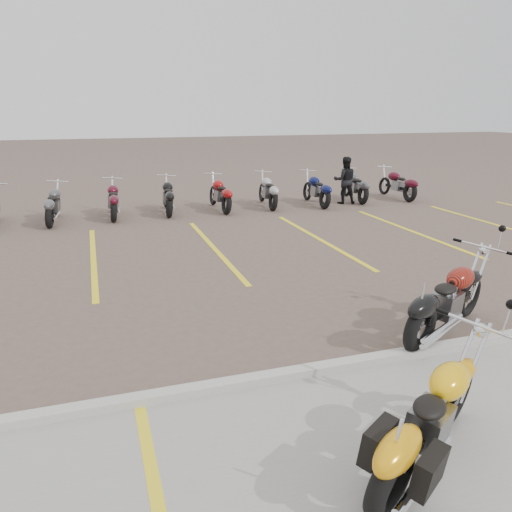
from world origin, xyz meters
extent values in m
plane|color=brown|center=(0.00, 0.00, 0.00)|extent=(100.00, 100.00, 0.00)
cube|color=#ADAAA3|center=(0.00, -2.00, 0.06)|extent=(60.00, 0.18, 0.12)
torus|color=black|center=(0.74, -3.35, 0.32)|extent=(0.61, 0.44, 0.65)
torus|color=black|center=(-0.58, -4.18, 0.32)|extent=(0.68, 0.51, 0.69)
cube|color=black|center=(0.08, -3.76, 0.38)|extent=(1.16, 0.80, 0.10)
cube|color=slate|center=(0.04, -3.79, 0.44)|extent=(0.52, 0.48, 0.34)
ellipsoid|color=#FFBA0D|center=(0.32, -3.61, 0.74)|extent=(0.66, 0.58, 0.30)
ellipsoid|color=black|center=(-0.07, -3.86, 0.70)|extent=(0.47, 0.43, 0.12)
torus|color=black|center=(2.80, -1.14, 0.33)|extent=(0.65, 0.42, 0.68)
torus|color=black|center=(1.37, -1.89, 0.33)|extent=(0.72, 0.49, 0.72)
cube|color=black|center=(2.08, -1.52, 0.40)|extent=(1.26, 0.74, 0.10)
cube|color=slate|center=(2.03, -1.54, 0.46)|extent=(0.53, 0.48, 0.35)
ellipsoid|color=black|center=(2.34, -1.38, 0.77)|extent=(0.69, 0.58, 0.31)
ellipsoid|color=black|center=(1.91, -1.61, 0.73)|extent=(0.49, 0.43, 0.12)
imported|color=black|center=(5.58, 8.18, 0.79)|extent=(0.91, 0.80, 1.59)
camera|label=1|loc=(-2.58, -6.98, 3.16)|focal=35.00mm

